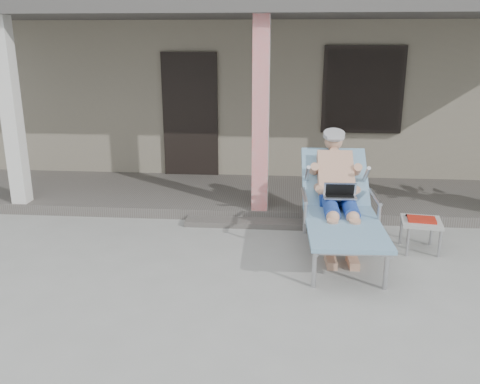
# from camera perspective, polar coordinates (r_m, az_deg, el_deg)

# --- Properties ---
(ground) EXTENTS (60.00, 60.00, 0.00)m
(ground) POSITION_cam_1_polar(r_m,az_deg,el_deg) (5.28, 0.99, -10.80)
(ground) COLOR #9E9E99
(ground) RESTS_ON ground
(house) EXTENTS (10.40, 5.40, 3.30)m
(house) POSITION_cam_1_polar(r_m,az_deg,el_deg) (11.20, 3.47, 12.69)
(house) COLOR gray
(house) RESTS_ON ground
(porch_deck) EXTENTS (10.00, 2.00, 0.15)m
(porch_deck) POSITION_cam_1_polar(r_m,az_deg,el_deg) (8.03, 2.52, -0.44)
(porch_deck) COLOR #605B56
(porch_deck) RESTS_ON ground
(porch_overhang) EXTENTS (10.00, 2.30, 2.85)m
(porch_overhang) POSITION_cam_1_polar(r_m,az_deg,el_deg) (7.63, 2.77, 19.30)
(porch_overhang) COLOR silver
(porch_overhang) RESTS_ON porch_deck
(porch_step) EXTENTS (2.00, 0.30, 0.07)m
(porch_step) POSITION_cam_1_polar(r_m,az_deg,el_deg) (6.96, 2.08, -3.51)
(porch_step) COLOR #605B56
(porch_step) RESTS_ON ground
(lounger) EXTENTS (0.88, 2.22, 1.43)m
(lounger) POSITION_cam_1_polar(r_m,az_deg,el_deg) (6.11, 11.17, 1.61)
(lounger) COLOR #B7B7BC
(lounger) RESTS_ON ground
(side_table) EXTENTS (0.51, 0.51, 0.41)m
(side_table) POSITION_cam_1_polar(r_m,az_deg,el_deg) (6.42, 19.68, -3.33)
(side_table) COLOR #ABABA6
(side_table) RESTS_ON ground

